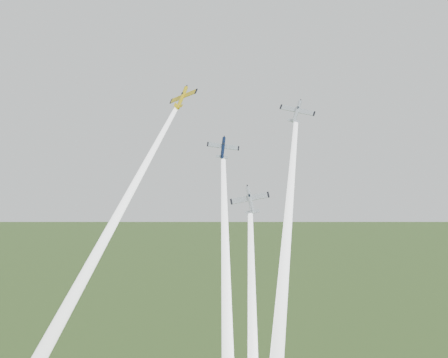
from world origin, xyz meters
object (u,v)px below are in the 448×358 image
at_px(plane_yellow, 182,98).
at_px(plane_silver_low, 250,200).
at_px(plane_navy, 223,148).
at_px(plane_silver_right, 297,112).

height_order(plane_yellow, plane_silver_low, plane_yellow).
xyz_separation_m(plane_yellow, plane_navy, (11.20, -4.20, -11.25)).
height_order(plane_yellow, plane_silver_right, plane_yellow).
distance_m(plane_yellow, plane_silver_low, 30.61).
bearing_deg(plane_yellow, plane_navy, -1.14).
height_order(plane_yellow, plane_navy, plane_yellow).
xyz_separation_m(plane_yellow, plane_silver_low, (19.07, -10.40, -21.56)).
relative_size(plane_navy, plane_silver_right, 0.91).
xyz_separation_m(plane_navy, plane_silver_right, (14.07, 5.84, 7.45)).
bearing_deg(plane_silver_right, plane_silver_low, -124.76).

